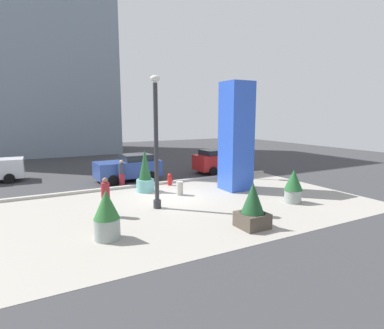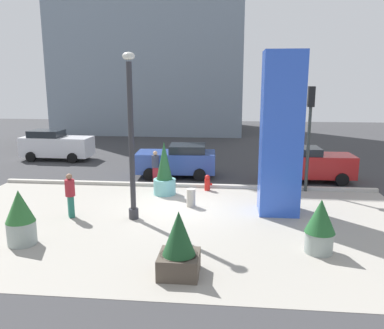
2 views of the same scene
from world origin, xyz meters
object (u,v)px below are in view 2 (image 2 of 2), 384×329
at_px(car_intersection, 312,164).
at_px(pedestrian_by_curb, 70,193).
at_px(potted_plant_mid_plaza, 320,225).
at_px(potted_plant_near_right, 164,173).
at_px(art_pillar_blue, 281,134).
at_px(traffic_light_corner, 310,122).
at_px(potted_plant_near_left, 179,247).
at_px(fire_hydrant, 207,183).
at_px(concrete_bollard, 191,198).
at_px(car_far_lane, 56,145).
at_px(potted_plant_by_pillar, 20,217).
at_px(lamp_post, 131,141).
at_px(pedestrian_on_sidewalk, 155,165).
at_px(car_passing_lane, 178,160).

height_order(car_intersection, pedestrian_by_curb, car_intersection).
relative_size(potted_plant_mid_plaza, pedestrian_by_curb, 0.99).
height_order(potted_plant_near_right, car_intersection, potted_plant_near_right).
xyz_separation_m(art_pillar_blue, traffic_light_corner, (1.63, 3.09, 0.15)).
xyz_separation_m(art_pillar_blue, potted_plant_near_left, (-3.18, -5.45, -2.27)).
xyz_separation_m(potted_plant_near_right, car_intersection, (7.04, 3.08, -0.12)).
bearing_deg(traffic_light_corner, fire_hydrant, -176.03).
distance_m(potted_plant_near_right, concrete_bollard, 2.21).
height_order(potted_plant_mid_plaza, pedestrian_by_curb, pedestrian_by_curb).
bearing_deg(potted_plant_mid_plaza, concrete_bollard, 136.88).
height_order(potted_plant_near_left, car_far_lane, car_far_lane).
distance_m(potted_plant_near_left, pedestrian_by_curb, 6.15).
distance_m(potted_plant_near_right, car_far_lane, 10.87).
relative_size(art_pillar_blue, concrete_bollard, 8.19).
bearing_deg(concrete_bollard, pedestrian_by_curb, -158.41).
bearing_deg(potted_plant_by_pillar, fire_hydrant, 51.01).
relative_size(concrete_bollard, pedestrian_by_curb, 0.44).
bearing_deg(potted_plant_near_left, lamp_post, 118.64).
xyz_separation_m(lamp_post, potted_plant_mid_plaza, (6.25, -2.34, -2.07)).
height_order(traffic_light_corner, car_intersection, traffic_light_corner).
bearing_deg(pedestrian_on_sidewalk, traffic_light_corner, -6.35).
distance_m(potted_plant_near_left, pedestrian_on_sidewalk, 9.66).
height_order(lamp_post, car_passing_lane, lamp_post).
bearing_deg(potted_plant_by_pillar, car_intersection, 40.28).
height_order(concrete_bollard, pedestrian_by_curb, pedestrian_by_curb).
xyz_separation_m(potted_plant_near_right, fire_hydrant, (1.89, 0.83, -0.64)).
height_order(art_pillar_blue, potted_plant_near_right, art_pillar_blue).
height_order(potted_plant_mid_plaza, potted_plant_near_left, potted_plant_near_left).
xyz_separation_m(fire_hydrant, pedestrian_by_curb, (-4.89, -4.18, 0.58)).
bearing_deg(pedestrian_on_sidewalk, pedestrian_by_curb, -112.66).
xyz_separation_m(potted_plant_near_left, pedestrian_by_curb, (-4.63, 4.05, 0.14)).
xyz_separation_m(potted_plant_near_right, concrete_bollard, (1.37, -1.62, -0.63)).
height_order(potted_plant_mid_plaza, traffic_light_corner, traffic_light_corner).
height_order(fire_hydrant, car_intersection, car_intersection).
distance_m(fire_hydrant, traffic_light_corner, 5.39).
relative_size(potted_plant_near_right, car_passing_lane, 0.57).
height_order(potted_plant_near_right, car_passing_lane, potted_plant_near_right).
height_order(potted_plant_near_left, traffic_light_corner, traffic_light_corner).
relative_size(potted_plant_mid_plaza, concrete_bollard, 2.23).
relative_size(potted_plant_near_left, car_passing_lane, 0.42).
relative_size(potted_plant_mid_plaza, pedestrian_on_sidewalk, 1.03).
bearing_deg(pedestrian_by_curb, car_passing_lane, 65.28).
bearing_deg(concrete_bollard, potted_plant_mid_plaza, -43.12).
bearing_deg(car_intersection, traffic_light_corner, -107.09).
bearing_deg(car_intersection, potted_plant_mid_plaza, -99.20).
xyz_separation_m(concrete_bollard, pedestrian_on_sidewalk, (-2.15, 3.58, 0.53)).
xyz_separation_m(potted_plant_near_left, traffic_light_corner, (4.81, 8.54, 2.42)).
bearing_deg(pedestrian_on_sidewalk, potted_plant_mid_plaza, -49.72).
bearing_deg(potted_plant_near_right, potted_plant_near_left, -77.56).
bearing_deg(car_passing_lane, potted_plant_by_pillar, -111.55).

